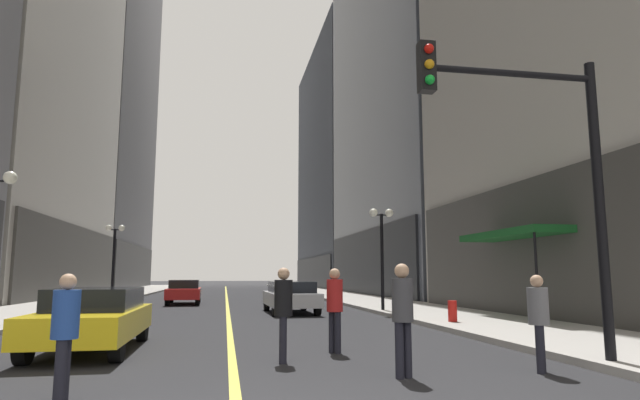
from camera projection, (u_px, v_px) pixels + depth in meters
ground_plane at (227, 297)px, 38.84m from camera, size 200.00×200.00×0.00m
sidewalk_left at (109, 296)px, 37.41m from camera, size 4.50×78.00×0.15m
sidewalk_right at (336, 295)px, 40.30m from camera, size 4.50×78.00×0.15m
lane_centre_stripe at (227, 297)px, 38.84m from camera, size 0.16×70.00×0.01m
building_left_far at (78, 66)px, 63.76m from camera, size 15.76×26.00×53.52m
building_right_far at (367, 169)px, 68.46m from camera, size 14.66×26.00×30.69m
storefront_awning_right at (513, 235)px, 18.36m from camera, size 1.60×5.13×3.12m
car_yellow at (94, 317)px, 11.28m from camera, size 1.86×4.62×1.32m
car_silver at (291, 296)px, 22.23m from camera, size 2.05×4.64×1.32m
car_red at (184, 291)px, 29.15m from camera, size 1.89×4.51×1.32m
pedestrian_in_black_coat at (283, 307)px, 9.82m from camera, size 0.38×0.38×1.74m
pedestrian_with_orange_bag at (403, 310)px, 8.39m from camera, size 0.44×0.44×1.79m
pedestrian_in_blue_hoodie at (65, 327)px, 6.83m from camera, size 0.35×0.35×1.62m
pedestrian_in_red_jacket at (335, 303)px, 11.04m from camera, size 0.47×0.47×1.74m
pedestrian_in_grey_suit at (539, 315)px, 8.82m from camera, size 0.47×0.47×1.61m
traffic_light_near_right at (543, 154)px, 9.35m from camera, size 3.43×0.35×5.65m
street_lamp_left_far at (114, 245)px, 29.91m from camera, size 1.06×0.36×4.43m
street_lamp_right_mid at (382, 236)px, 22.51m from camera, size 1.06×0.36×4.43m
fire_hydrant_right at (453, 314)px, 16.52m from camera, size 0.28×0.28×0.80m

